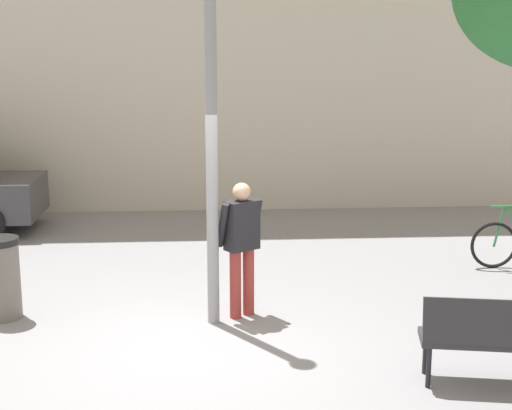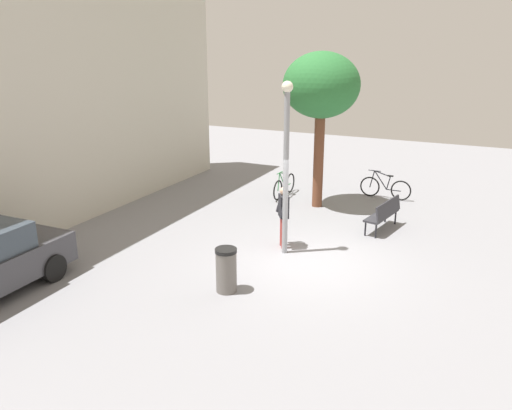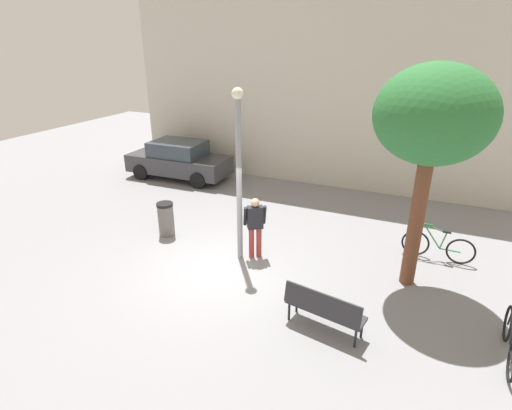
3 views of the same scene
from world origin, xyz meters
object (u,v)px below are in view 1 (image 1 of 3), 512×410
Objects in this scene: lamppost at (211,112)px; trash_bin at (1,278)px; person_by_lamppost at (242,240)px; park_bench at (506,335)px.

trash_bin is at bearing 172.90° from lamppost.
lamppost is 2.63× the size of person_by_lamppost.
person_by_lamppost is at bearing 28.67° from lamppost.
park_bench is 5.83m from trash_bin.
trash_bin is at bearing 177.47° from person_by_lamppost.
lamppost is at bearing -7.10° from trash_bin.
trash_bin is (-2.93, 0.13, -0.46)m from person_by_lamppost.
park_bench is at bearing -23.23° from trash_bin.
person_by_lamppost reaches higher than trash_bin.
person_by_lamppost is at bearing 138.23° from park_bench.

